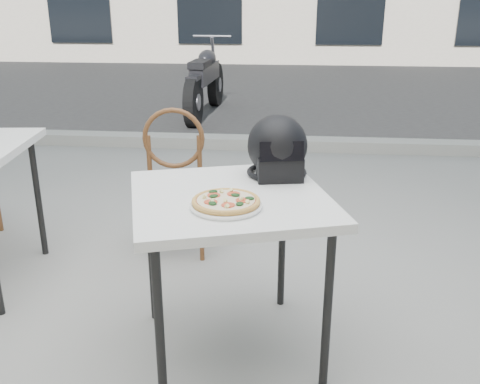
# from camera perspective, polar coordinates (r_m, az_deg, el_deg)

# --- Properties ---
(ground) EXTENTS (80.00, 80.00, 0.00)m
(ground) POSITION_cam_1_polar(r_m,az_deg,el_deg) (3.10, -2.84, -9.79)
(ground) COLOR gray
(ground) RESTS_ON ground
(street_asphalt) EXTENTS (30.00, 8.00, 0.00)m
(street_asphalt) POSITION_cam_1_polar(r_m,az_deg,el_deg) (9.80, 3.27, 10.80)
(street_asphalt) COLOR black
(street_asphalt) RESTS_ON ground
(curb) EXTENTS (30.00, 0.25, 0.12)m
(curb) POSITION_cam_1_polar(r_m,az_deg,el_deg) (5.87, 1.46, 5.29)
(curb) COLOR #A4A39A
(curb) RESTS_ON ground
(cafe_table_main) EXTENTS (1.01, 1.01, 0.76)m
(cafe_table_main) POSITION_cam_1_polar(r_m,az_deg,el_deg) (2.26, -1.09, -1.89)
(cafe_table_main) COLOR white
(cafe_table_main) RESTS_ON ground
(plate) EXTENTS (0.35, 0.35, 0.02)m
(plate) POSITION_cam_1_polar(r_m,az_deg,el_deg) (2.09, -1.50, -1.48)
(plate) COLOR white
(plate) RESTS_ON cafe_table_main
(pizza) EXTENTS (0.33, 0.33, 0.03)m
(pizza) POSITION_cam_1_polar(r_m,az_deg,el_deg) (2.08, -1.50, -0.96)
(pizza) COLOR gold
(pizza) RESTS_ON plate
(helmet) EXTENTS (0.33, 0.34, 0.28)m
(helmet) POSITION_cam_1_polar(r_m,az_deg,el_deg) (2.45, 4.02, 4.58)
(helmet) COLOR black
(helmet) RESTS_ON cafe_table_main
(cafe_chair_main) EXTENTS (0.40, 0.40, 0.96)m
(cafe_chair_main) POSITION_cam_1_polar(r_m,az_deg,el_deg) (3.26, -6.74, 1.85)
(cafe_chair_main) COLOR brown
(cafe_chair_main) RESTS_ON ground
(motorcycle) EXTENTS (0.55, 2.13, 1.06)m
(motorcycle) POSITION_cam_1_polar(r_m,az_deg,el_deg) (7.54, -3.72, 11.64)
(motorcycle) COLOR black
(motorcycle) RESTS_ON street_asphalt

